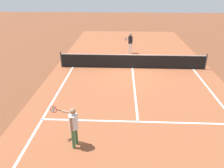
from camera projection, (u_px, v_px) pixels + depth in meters
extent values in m
plane|color=brown|center=(132.00, 68.00, 15.14)|extent=(60.00, 60.00, 0.00)
cube|color=#9E5433|center=(132.00, 68.00, 15.13)|extent=(10.62, 24.40, 0.00)
cube|color=white|center=(46.00, 113.00, 9.92)|extent=(0.10, 11.89, 0.01)
cube|color=white|center=(138.00, 122.00, 9.34)|extent=(8.22, 0.10, 0.01)
cube|color=white|center=(134.00, 88.00, 12.24)|extent=(0.10, 6.40, 0.01)
cylinder|color=#33383D|center=(61.00, 60.00, 15.11)|extent=(0.09, 0.09, 1.07)
cylinder|color=#33383D|center=(206.00, 62.00, 14.71)|extent=(0.09, 0.09, 1.07)
cube|color=black|center=(133.00, 62.00, 14.94)|extent=(9.76, 0.02, 0.91)
cube|color=white|center=(133.00, 55.00, 14.74)|extent=(9.76, 0.03, 0.05)
cylinder|color=#3F7247|center=(73.00, 139.00, 7.72)|extent=(0.11, 0.11, 0.77)
cylinder|color=#3F7247|center=(76.00, 135.00, 7.91)|extent=(0.11, 0.11, 0.77)
cylinder|color=white|center=(73.00, 122.00, 7.53)|extent=(0.32, 0.32, 0.54)
sphere|color=#A87A5B|center=(73.00, 111.00, 7.36)|extent=(0.21, 0.21, 0.21)
cylinder|color=#A87A5B|center=(71.00, 124.00, 7.38)|extent=(0.08, 0.08, 0.53)
cylinder|color=#A87A5B|center=(69.00, 112.00, 7.66)|extent=(0.53, 0.23, 0.08)
cylinder|color=black|center=(59.00, 110.00, 7.77)|extent=(0.22, 0.09, 0.03)
torus|color=red|center=(53.00, 109.00, 7.85)|extent=(0.28, 0.10, 0.28)
cylinder|color=silver|center=(53.00, 109.00, 7.85)|extent=(0.07, 0.24, 0.25)
cylinder|color=white|center=(131.00, 48.00, 18.09)|extent=(0.11, 0.11, 0.83)
cylinder|color=white|center=(129.00, 48.00, 18.15)|extent=(0.11, 0.11, 0.83)
cylinder|color=black|center=(130.00, 40.00, 17.82)|extent=(0.32, 0.32, 0.58)
sphere|color=#A87A5B|center=(130.00, 34.00, 17.64)|extent=(0.23, 0.23, 0.23)
cylinder|color=#A87A5B|center=(132.00, 40.00, 17.78)|extent=(0.08, 0.08, 0.56)
cylinder|color=#A87A5B|center=(128.00, 37.00, 17.52)|extent=(0.21, 0.57, 0.08)
cylinder|color=black|center=(127.00, 39.00, 17.18)|extent=(0.08, 0.22, 0.03)
torus|color=red|center=(126.00, 39.00, 16.97)|extent=(0.09, 0.28, 0.28)
cylinder|color=silver|center=(126.00, 39.00, 16.97)|extent=(0.24, 0.06, 0.25)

